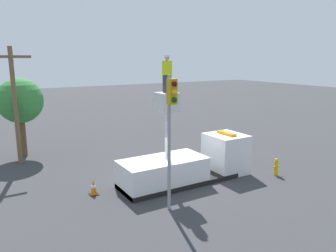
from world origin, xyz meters
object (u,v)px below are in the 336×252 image
(utility_pole, at_px, (15,102))
(bucket_truck, at_px, (188,164))
(fire_hydrant, at_px, (276,167))
(worker, at_px, (167,74))
(traffic_cone_rear, at_px, (93,188))
(tree_left_bg, at_px, (20,101))
(traffic_light_pole, at_px, (171,117))

(utility_pole, bearing_deg, bucket_truck, -46.94)
(fire_hydrant, relative_size, utility_pole, 0.14)
(worker, bearing_deg, traffic_cone_rear, 167.72)
(tree_left_bg, bearing_deg, fire_hydrant, -44.71)
(tree_left_bg, bearing_deg, traffic_cone_rear, -77.84)
(fire_hydrant, bearing_deg, worker, 162.48)
(traffic_light_pole, bearing_deg, bucket_truck, 43.68)
(traffic_light_pole, bearing_deg, tree_left_bg, 109.37)
(fire_hydrant, distance_m, tree_left_bg, 16.18)
(traffic_cone_rear, relative_size, utility_pole, 0.11)
(traffic_light_pole, distance_m, traffic_cone_rear, 5.39)
(bucket_truck, bearing_deg, traffic_cone_rear, 170.89)
(fire_hydrant, height_order, utility_pole, utility_pole)
(traffic_light_pole, bearing_deg, fire_hydrant, 4.73)
(worker, relative_size, tree_left_bg, 0.34)
(bucket_truck, bearing_deg, worker, 180.00)
(traffic_cone_rear, xyz_separation_m, utility_pole, (-2.31, 6.88, 3.46))
(bucket_truck, bearing_deg, fire_hydrant, -21.98)
(bucket_truck, xyz_separation_m, worker, (-1.28, 0.00, 4.70))
(bucket_truck, height_order, worker, worker)
(bucket_truck, distance_m, worker, 4.87)
(worker, distance_m, traffic_cone_rear, 6.39)
(worker, height_order, traffic_light_pole, worker)
(traffic_cone_rear, bearing_deg, utility_pole, 108.54)
(traffic_cone_rear, bearing_deg, worker, -12.28)
(traffic_light_pole, xyz_separation_m, tree_left_bg, (-4.13, 11.76, -0.39))
(bucket_truck, xyz_separation_m, traffic_light_pole, (-2.56, -2.44, 3.13))
(worker, relative_size, fire_hydrant, 1.81)
(utility_pole, bearing_deg, traffic_cone_rear, -71.46)
(bucket_truck, distance_m, tree_left_bg, 11.79)
(traffic_light_pole, relative_size, traffic_cone_rear, 7.71)
(fire_hydrant, bearing_deg, traffic_light_pole, -175.27)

